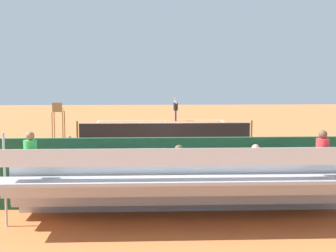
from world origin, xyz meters
The scene contains 13 objects.
ground_plane centered at (0.00, 0.00, 0.00)m, with size 60.00×60.00×0.00m, color #C66B38.
court_line_markings centered at (0.00, -0.04, 0.00)m, with size 10.10×22.20×0.01m.
tennis_net centered at (0.00, 0.00, 0.50)m, with size 10.30×0.10×1.07m.
backdrop_wall centered at (0.00, 14.00, 1.00)m, with size 18.00×0.16×2.00m, color #1E4C2D.
bleacher_stand centered at (-0.01, 15.36, 0.93)m, with size 9.06×2.40×2.48m.
umpire_chair centered at (6.20, -0.08, 1.31)m, with size 0.67×0.67×2.14m.
courtside_bench centered at (-2.85, 13.27, 0.56)m, with size 1.80×0.40×0.93m.
equipment_bag centered at (-1.29, 13.40, 0.18)m, with size 0.90×0.36×0.36m, color #B22D2D.
tennis_player centered at (-1.23, -10.35, 1.02)m, with size 0.39×0.54×1.93m.
tennis_racket centered at (-0.45, -9.96, 0.01)m, with size 0.38×0.59×0.03m.
tennis_ball_near centered at (-3.58, -8.74, 0.03)m, with size 0.07×0.07×0.07m, color #CCDB33.
tennis_ball_far centered at (-2.81, -7.82, 0.03)m, with size 0.07×0.07×0.07m, color #CCDB33.
line_judge centered at (3.37, 13.13, 1.02)m, with size 0.42×0.55×1.93m.
Camera 1 is at (0.97, 26.79, 3.76)m, focal length 49.47 mm.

